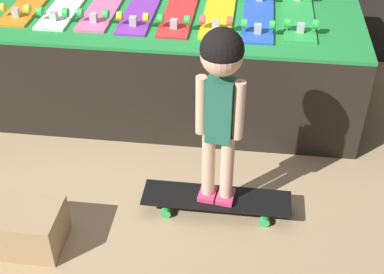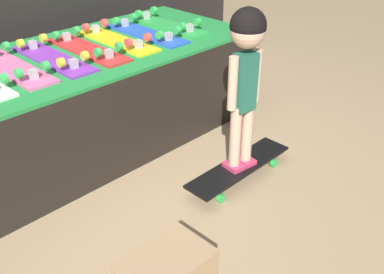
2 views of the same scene
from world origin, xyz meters
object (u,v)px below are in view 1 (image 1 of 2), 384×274
at_px(skateboard_yellow_on_rack, 219,11).
at_px(skateboard_orange_on_rack, 31,0).
at_px(skateboard_red_on_rack, 180,11).
at_px(skateboard_purple_on_rack, 141,8).
at_px(skateboard_white_on_rack, 66,4).
at_px(storage_box, 22,227).
at_px(skateboard_green_on_rack, 299,14).
at_px(skateboard_on_floor, 216,199).
at_px(child, 221,88).
at_px(skateboard_blue_on_rack, 258,15).
at_px(skateboard_pink_on_rack, 104,5).

bearing_deg(skateboard_yellow_on_rack, skateboard_orange_on_rack, 178.94).
bearing_deg(skateboard_yellow_on_rack, skateboard_red_on_rack, -176.14).
xyz_separation_m(skateboard_orange_on_rack, skateboard_red_on_rack, (0.94, -0.04, 0.00)).
bearing_deg(skateboard_purple_on_rack, skateboard_white_on_rack, 179.04).
bearing_deg(skateboard_red_on_rack, skateboard_orange_on_rack, 177.70).
height_order(skateboard_orange_on_rack, storage_box, skateboard_orange_on_rack).
relative_size(skateboard_yellow_on_rack, skateboard_green_on_rack, 1.00).
height_order(skateboard_yellow_on_rack, skateboard_on_floor, skateboard_yellow_on_rack).
bearing_deg(child, skateboard_blue_on_rack, 88.67).
height_order(skateboard_green_on_rack, skateboard_on_floor, skateboard_green_on_rack).
height_order(skateboard_white_on_rack, skateboard_pink_on_rack, same).
bearing_deg(skateboard_red_on_rack, skateboard_purple_on_rack, 178.25).
bearing_deg(skateboard_yellow_on_rack, skateboard_pink_on_rack, 179.39).
xyz_separation_m(skateboard_white_on_rack, skateboard_blue_on_rack, (1.18, -0.02, 0.00)).
xyz_separation_m(skateboard_white_on_rack, child, (1.03, -1.01, 0.09)).
distance_m(skateboard_pink_on_rack, skateboard_yellow_on_rack, 0.71).
bearing_deg(storage_box, skateboard_purple_on_rack, 75.88).
xyz_separation_m(skateboard_pink_on_rack, skateboard_green_on_rack, (1.18, 0.01, 0.00)).
bearing_deg(skateboard_red_on_rack, skateboard_yellow_on_rack, 3.86).
bearing_deg(child, skateboard_orange_on_rack, 147.97).
distance_m(skateboard_pink_on_rack, child, 1.30).
height_order(skateboard_purple_on_rack, skateboard_blue_on_rack, same).
height_order(skateboard_on_floor, child, child).
distance_m(skateboard_orange_on_rack, skateboard_green_on_rack, 1.65).
xyz_separation_m(skateboard_yellow_on_rack, child, (0.09, -1.01, 0.09)).
bearing_deg(skateboard_orange_on_rack, skateboard_purple_on_rack, -2.48).
xyz_separation_m(skateboard_orange_on_rack, skateboard_white_on_rack, (0.24, -0.02, 0.00)).
bearing_deg(child, skateboard_white_on_rack, 142.74).
bearing_deg(skateboard_orange_on_rack, skateboard_pink_on_rack, -1.74).
relative_size(skateboard_yellow_on_rack, child, 0.75).
height_order(skateboard_white_on_rack, skateboard_green_on_rack, same).
relative_size(skateboard_green_on_rack, skateboard_on_floor, 0.92).
distance_m(skateboard_purple_on_rack, child, 1.15).
height_order(skateboard_red_on_rack, skateboard_blue_on_rack, same).
distance_m(skateboard_pink_on_rack, skateboard_on_floor, 1.42).
bearing_deg(skateboard_pink_on_rack, skateboard_yellow_on_rack, -0.61).
xyz_separation_m(skateboard_orange_on_rack, storage_box, (0.37, -1.37, -0.54)).
height_order(skateboard_yellow_on_rack, storage_box, skateboard_yellow_on_rack).
relative_size(skateboard_purple_on_rack, child, 0.75).
bearing_deg(child, storage_box, -152.17).
distance_m(skateboard_orange_on_rack, skateboard_red_on_rack, 0.94).
distance_m(skateboard_white_on_rack, skateboard_yellow_on_rack, 0.94).
distance_m(skateboard_pink_on_rack, skateboard_blue_on_rack, 0.94).
height_order(skateboard_red_on_rack, skateboard_on_floor, skateboard_red_on_rack).
height_order(skateboard_orange_on_rack, skateboard_green_on_rack, same).
relative_size(skateboard_blue_on_rack, skateboard_on_floor, 0.92).
distance_m(skateboard_green_on_rack, child, 1.10).
distance_m(skateboard_pink_on_rack, skateboard_red_on_rack, 0.47).
xyz_separation_m(skateboard_purple_on_rack, skateboard_red_on_rack, (0.24, -0.01, 0.00)).
xyz_separation_m(skateboard_on_floor, storage_box, (-0.90, -0.34, 0.03)).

